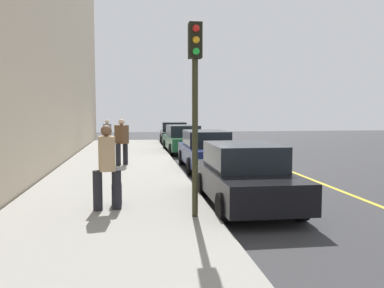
{
  "coord_description": "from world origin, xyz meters",
  "views": [
    {
      "loc": [
        16.57,
        -2.67,
        2.32
      ],
      "look_at": [
        -0.53,
        -0.3,
        0.91
      ],
      "focal_mm": 38.47,
      "sensor_mm": 36.0,
      "label": 1
    }
  ],
  "objects_px": {
    "pedestrian_tan_coat": "(107,165)",
    "parked_car_charcoal": "(174,133)",
    "parked_car_black": "(245,175)",
    "pedestrian_brown_coat": "(122,141)",
    "parked_car_green": "(183,139)",
    "parked_car_navy": "(207,150)",
    "rolling_suitcase": "(117,194)",
    "pedestrian_grey_coat": "(107,134)",
    "traffic_light_pole": "(195,85)"
  },
  "relations": [
    {
      "from": "pedestrian_brown_coat",
      "to": "traffic_light_pole",
      "type": "bearing_deg",
      "value": 11.81
    },
    {
      "from": "parked_car_black",
      "to": "rolling_suitcase",
      "type": "height_order",
      "value": "parked_car_black"
    },
    {
      "from": "parked_car_green",
      "to": "pedestrian_grey_coat",
      "type": "height_order",
      "value": "pedestrian_grey_coat"
    },
    {
      "from": "parked_car_navy",
      "to": "pedestrian_grey_coat",
      "type": "bearing_deg",
      "value": -148.07
    },
    {
      "from": "parked_car_black",
      "to": "pedestrian_tan_coat",
      "type": "bearing_deg",
      "value": -80.86
    },
    {
      "from": "pedestrian_brown_coat",
      "to": "parked_car_navy",
      "type": "bearing_deg",
      "value": 81.83
    },
    {
      "from": "parked_car_black",
      "to": "traffic_light_pole",
      "type": "distance_m",
      "value": 2.83
    },
    {
      "from": "parked_car_charcoal",
      "to": "parked_car_navy",
      "type": "distance_m",
      "value": 12.27
    },
    {
      "from": "parked_car_charcoal",
      "to": "parked_car_navy",
      "type": "height_order",
      "value": "same"
    },
    {
      "from": "parked_car_green",
      "to": "parked_car_navy",
      "type": "height_order",
      "value": "same"
    },
    {
      "from": "pedestrian_tan_coat",
      "to": "pedestrian_brown_coat",
      "type": "relative_size",
      "value": 1.01
    },
    {
      "from": "traffic_light_pole",
      "to": "pedestrian_tan_coat",
      "type": "bearing_deg",
      "value": -114.12
    },
    {
      "from": "traffic_light_pole",
      "to": "parked_car_navy",
      "type": "bearing_deg",
      "value": 168.38
    },
    {
      "from": "traffic_light_pole",
      "to": "rolling_suitcase",
      "type": "height_order",
      "value": "traffic_light_pole"
    },
    {
      "from": "parked_car_green",
      "to": "parked_car_black",
      "type": "bearing_deg",
      "value": -0.0
    },
    {
      "from": "pedestrian_tan_coat",
      "to": "pedestrian_grey_coat",
      "type": "distance_m",
      "value": 13.95
    },
    {
      "from": "parked_car_green",
      "to": "pedestrian_tan_coat",
      "type": "bearing_deg",
      "value": -13.68
    },
    {
      "from": "pedestrian_tan_coat",
      "to": "traffic_light_pole",
      "type": "relative_size",
      "value": 0.47
    },
    {
      "from": "pedestrian_grey_coat",
      "to": "rolling_suitcase",
      "type": "bearing_deg",
      "value": 4.58
    },
    {
      "from": "pedestrian_brown_coat",
      "to": "pedestrian_grey_coat",
      "type": "xyz_separation_m",
      "value": [
        -6.45,
        -0.98,
        -0.09
      ]
    },
    {
      "from": "pedestrian_brown_coat",
      "to": "pedestrian_grey_coat",
      "type": "height_order",
      "value": "pedestrian_brown_coat"
    },
    {
      "from": "parked_car_green",
      "to": "pedestrian_brown_coat",
      "type": "height_order",
      "value": "pedestrian_brown_coat"
    },
    {
      "from": "parked_car_black",
      "to": "pedestrian_grey_coat",
      "type": "relative_size",
      "value": 2.64
    },
    {
      "from": "parked_car_green",
      "to": "rolling_suitcase",
      "type": "height_order",
      "value": "parked_car_green"
    },
    {
      "from": "parked_car_charcoal",
      "to": "rolling_suitcase",
      "type": "height_order",
      "value": "parked_car_charcoal"
    },
    {
      "from": "parked_car_charcoal",
      "to": "traffic_light_pole",
      "type": "relative_size",
      "value": 1.17
    },
    {
      "from": "parked_car_green",
      "to": "rolling_suitcase",
      "type": "xyz_separation_m",
      "value": [
        12.82,
        -3.04,
        -0.36
      ]
    },
    {
      "from": "parked_car_green",
      "to": "pedestrian_grey_coat",
      "type": "bearing_deg",
      "value": -99.05
    },
    {
      "from": "parked_car_charcoal",
      "to": "pedestrian_tan_coat",
      "type": "relative_size",
      "value": 2.47
    },
    {
      "from": "parked_car_navy",
      "to": "pedestrian_tan_coat",
      "type": "bearing_deg",
      "value": -26.1
    },
    {
      "from": "pedestrian_tan_coat",
      "to": "parked_car_navy",
      "type": "bearing_deg",
      "value": 153.9
    },
    {
      "from": "pedestrian_tan_coat",
      "to": "traffic_light_pole",
      "type": "bearing_deg",
      "value": 65.88
    },
    {
      "from": "parked_car_black",
      "to": "pedestrian_brown_coat",
      "type": "bearing_deg",
      "value": -155.68
    },
    {
      "from": "parked_car_charcoal",
      "to": "traffic_light_pole",
      "type": "distance_m",
      "value": 20.23
    },
    {
      "from": "pedestrian_tan_coat",
      "to": "parked_car_charcoal",
      "type": "bearing_deg",
      "value": 170.3
    },
    {
      "from": "parked_car_charcoal",
      "to": "parked_car_green",
      "type": "bearing_deg",
      "value": -0.58
    },
    {
      "from": "traffic_light_pole",
      "to": "parked_car_black",
      "type": "bearing_deg",
      "value": 133.41
    },
    {
      "from": "parked_car_black",
      "to": "pedestrian_brown_coat",
      "type": "relative_size",
      "value": 2.39
    },
    {
      "from": "parked_car_black",
      "to": "pedestrian_grey_coat",
      "type": "height_order",
      "value": "pedestrian_grey_coat"
    },
    {
      "from": "rolling_suitcase",
      "to": "parked_car_black",
      "type": "bearing_deg",
      "value": 91.35
    },
    {
      "from": "parked_car_green",
      "to": "traffic_light_pole",
      "type": "relative_size",
      "value": 1.2
    },
    {
      "from": "pedestrian_brown_coat",
      "to": "traffic_light_pole",
      "type": "distance_m",
      "value": 8.63
    },
    {
      "from": "parked_car_navy",
      "to": "traffic_light_pole",
      "type": "xyz_separation_m",
      "value": [
        7.81,
        -1.61,
        2.06
      ]
    },
    {
      "from": "parked_car_navy",
      "to": "rolling_suitcase",
      "type": "height_order",
      "value": "parked_car_navy"
    },
    {
      "from": "parked_car_navy",
      "to": "pedestrian_tan_coat",
      "type": "relative_size",
      "value": 2.46
    },
    {
      "from": "parked_car_green",
      "to": "rolling_suitcase",
      "type": "bearing_deg",
      "value": -13.36
    },
    {
      "from": "traffic_light_pole",
      "to": "parked_car_charcoal",
      "type": "bearing_deg",
      "value": 175.81
    },
    {
      "from": "parked_car_black",
      "to": "traffic_light_pole",
      "type": "xyz_separation_m",
      "value": [
        1.33,
        -1.41,
        2.06
      ]
    },
    {
      "from": "parked_car_navy",
      "to": "rolling_suitcase",
      "type": "distance_m",
      "value": 7.31
    },
    {
      "from": "parked_car_charcoal",
      "to": "parked_car_black",
      "type": "bearing_deg",
      "value": -0.19
    }
  ]
}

